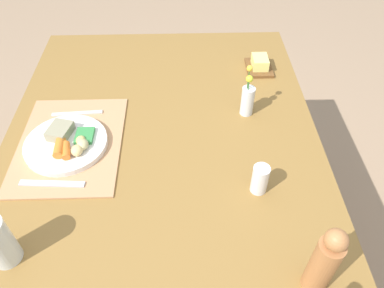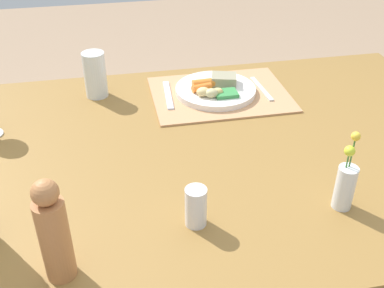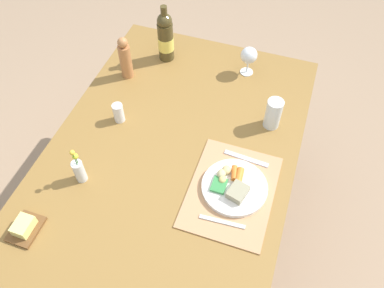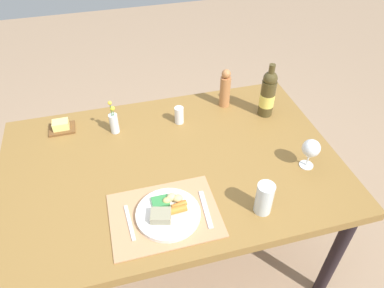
{
  "view_description": "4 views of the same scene",
  "coord_description": "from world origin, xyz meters",
  "px_view_note": "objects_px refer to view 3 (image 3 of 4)",
  "views": [
    {
      "loc": [
        0.76,
        0.07,
        1.63
      ],
      "look_at": [
        -0.0,
        0.1,
        0.85
      ],
      "focal_mm": 34.82,
      "sensor_mm": 36.0,
      "label": 1
    },
    {
      "loc": [
        0.27,
        1.03,
        1.48
      ],
      "look_at": [
        0.06,
        0.01,
        0.79
      ],
      "focal_mm": 44.05,
      "sensor_mm": 36.0,
      "label": 2
    },
    {
      "loc": [
        -0.88,
        -0.4,
        2.1
      ],
      "look_at": [
        0.06,
        -0.08,
        0.79
      ],
      "focal_mm": 36.22,
      "sensor_mm": 36.0,
      "label": 3
    },
    {
      "loc": [
        -0.21,
        -1.18,
        1.95
      ],
      "look_at": [
        0.1,
        -0.02,
        0.88
      ],
      "focal_mm": 33.42,
      "sensor_mm": 36.0,
      "label": 4
    }
  ],
  "objects_px": {
    "pepper_mill": "(125,58)",
    "salt_shaker": "(119,113)",
    "dining_table": "(171,164)",
    "knife": "(246,159)",
    "water_tumbler": "(273,115)",
    "wine_glass": "(249,56)",
    "fork": "(222,222)",
    "dinner_plate": "(234,186)",
    "butter_dish": "(25,227)",
    "flower_vase": "(79,170)",
    "wine_bottle": "(166,37)"
  },
  "relations": [
    {
      "from": "dining_table",
      "to": "water_tumbler",
      "type": "relative_size",
      "value": 10.68
    },
    {
      "from": "dinner_plate",
      "to": "wine_bottle",
      "type": "relative_size",
      "value": 0.87
    },
    {
      "from": "dining_table",
      "to": "dinner_plate",
      "type": "xyz_separation_m",
      "value": [
        -0.08,
        -0.3,
        0.09
      ]
    },
    {
      "from": "flower_vase",
      "to": "wine_glass",
      "type": "relative_size",
      "value": 1.3
    },
    {
      "from": "wine_bottle",
      "to": "wine_glass",
      "type": "bearing_deg",
      "value": -86.75
    },
    {
      "from": "water_tumbler",
      "to": "butter_dish",
      "type": "height_order",
      "value": "water_tumbler"
    },
    {
      "from": "fork",
      "to": "water_tumbler",
      "type": "xyz_separation_m",
      "value": [
        0.53,
        -0.07,
        0.06
      ]
    },
    {
      "from": "dinner_plate",
      "to": "wine_glass",
      "type": "bearing_deg",
      "value": 9.55
    },
    {
      "from": "pepper_mill",
      "to": "salt_shaker",
      "type": "height_order",
      "value": "pepper_mill"
    },
    {
      "from": "fork",
      "to": "water_tumbler",
      "type": "bearing_deg",
      "value": -11.37
    },
    {
      "from": "fork",
      "to": "wine_glass",
      "type": "xyz_separation_m",
      "value": [
        0.83,
        0.11,
        0.1
      ]
    },
    {
      "from": "dinner_plate",
      "to": "salt_shaker",
      "type": "relative_size",
      "value": 2.79
    },
    {
      "from": "knife",
      "to": "wine_bottle",
      "type": "xyz_separation_m",
      "value": [
        0.5,
        0.55,
        0.12
      ]
    },
    {
      "from": "dining_table",
      "to": "fork",
      "type": "relative_size",
      "value": 8.99
    },
    {
      "from": "water_tumbler",
      "to": "salt_shaker",
      "type": "height_order",
      "value": "water_tumbler"
    },
    {
      "from": "dinner_plate",
      "to": "dining_table",
      "type": "bearing_deg",
      "value": 75.51
    },
    {
      "from": "fork",
      "to": "pepper_mill",
      "type": "relative_size",
      "value": 0.78
    },
    {
      "from": "pepper_mill",
      "to": "wine_glass",
      "type": "height_order",
      "value": "pepper_mill"
    },
    {
      "from": "wine_bottle",
      "to": "knife",
      "type": "bearing_deg",
      "value": -132.42
    },
    {
      "from": "water_tumbler",
      "to": "wine_bottle",
      "type": "bearing_deg",
      "value": 65.38
    },
    {
      "from": "knife",
      "to": "salt_shaker",
      "type": "xyz_separation_m",
      "value": [
        0.03,
        0.6,
        0.04
      ]
    },
    {
      "from": "fork",
      "to": "salt_shaker",
      "type": "height_order",
      "value": "salt_shaker"
    },
    {
      "from": "flower_vase",
      "to": "butter_dish",
      "type": "xyz_separation_m",
      "value": [
        -0.27,
        0.09,
        -0.04
      ]
    },
    {
      "from": "fork",
      "to": "wine_bottle",
      "type": "height_order",
      "value": "wine_bottle"
    },
    {
      "from": "butter_dish",
      "to": "flower_vase",
      "type": "bearing_deg",
      "value": -18.33
    },
    {
      "from": "dining_table",
      "to": "fork",
      "type": "xyz_separation_m",
      "value": [
        -0.23,
        -0.3,
        0.08
      ]
    },
    {
      "from": "pepper_mill",
      "to": "water_tumbler",
      "type": "bearing_deg",
      "value": -96.91
    },
    {
      "from": "flower_vase",
      "to": "salt_shaker",
      "type": "bearing_deg",
      "value": -1.49
    },
    {
      "from": "knife",
      "to": "salt_shaker",
      "type": "distance_m",
      "value": 0.6
    },
    {
      "from": "dinner_plate",
      "to": "fork",
      "type": "relative_size",
      "value": 1.49
    },
    {
      "from": "water_tumbler",
      "to": "wine_glass",
      "type": "height_order",
      "value": "wine_glass"
    },
    {
      "from": "flower_vase",
      "to": "salt_shaker",
      "type": "height_order",
      "value": "flower_vase"
    },
    {
      "from": "water_tumbler",
      "to": "flower_vase",
      "type": "bearing_deg",
      "value": 128.5
    },
    {
      "from": "butter_dish",
      "to": "wine_glass",
      "type": "bearing_deg",
      "value": -27.3
    },
    {
      "from": "dinner_plate",
      "to": "water_tumbler",
      "type": "height_order",
      "value": "water_tumbler"
    },
    {
      "from": "wine_bottle",
      "to": "salt_shaker",
      "type": "bearing_deg",
      "value": 174.22
    },
    {
      "from": "knife",
      "to": "water_tumbler",
      "type": "relative_size",
      "value": 1.3
    },
    {
      "from": "dinner_plate",
      "to": "fork",
      "type": "bearing_deg",
      "value": 179.37
    },
    {
      "from": "wine_glass",
      "to": "wine_bottle",
      "type": "bearing_deg",
      "value": 93.25
    },
    {
      "from": "dining_table",
      "to": "knife",
      "type": "xyz_separation_m",
      "value": [
        0.08,
        -0.31,
        0.08
      ]
    },
    {
      "from": "butter_dish",
      "to": "salt_shaker",
      "type": "relative_size",
      "value": 1.39
    },
    {
      "from": "knife",
      "to": "salt_shaker",
      "type": "bearing_deg",
      "value": 90.8
    },
    {
      "from": "dinner_plate",
      "to": "salt_shaker",
      "type": "height_order",
      "value": "salt_shaker"
    },
    {
      "from": "pepper_mill",
      "to": "salt_shaker",
      "type": "distance_m",
      "value": 0.3
    },
    {
      "from": "dinner_plate",
      "to": "wine_glass",
      "type": "relative_size",
      "value": 1.74
    },
    {
      "from": "salt_shaker",
      "to": "fork",
      "type": "bearing_deg",
      "value": -120.49
    },
    {
      "from": "dining_table",
      "to": "butter_dish",
      "type": "distance_m",
      "value": 0.63
    },
    {
      "from": "dining_table",
      "to": "wine_glass",
      "type": "xyz_separation_m",
      "value": [
        0.6,
        -0.18,
        0.18
      ]
    },
    {
      "from": "flower_vase",
      "to": "wine_glass",
      "type": "xyz_separation_m",
      "value": [
        0.83,
        -0.48,
        0.04
      ]
    },
    {
      "from": "dining_table",
      "to": "fork",
      "type": "distance_m",
      "value": 0.39
    }
  ]
}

